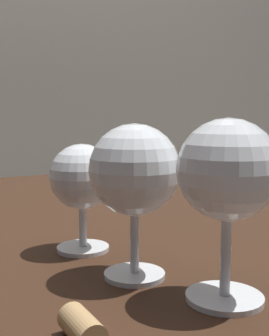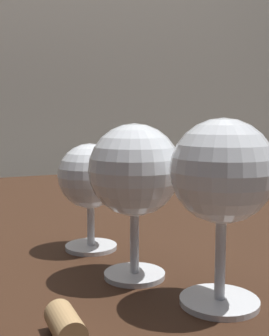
% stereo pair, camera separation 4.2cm
% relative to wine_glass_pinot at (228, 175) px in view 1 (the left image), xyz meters
% --- Properties ---
extents(dining_table, '(1.47, 0.98, 0.72)m').
position_rel_wine_glass_pinot_xyz_m(dining_table, '(0.01, 0.36, -0.18)').
color(dining_table, '#382114').
rests_on(dining_table, ground_plane).
extents(wine_glass_pinot, '(0.09, 0.09, 0.16)m').
position_rel_wine_glass_pinot_xyz_m(wine_glass_pinot, '(0.00, 0.00, 0.00)').
color(wine_glass_pinot, white).
rests_on(wine_glass_pinot, dining_table).
extents(wine_glass_port, '(0.09, 0.09, 0.15)m').
position_rel_wine_glass_pinot_xyz_m(wine_glass_port, '(-0.04, 0.09, -0.01)').
color(wine_glass_port, white).
rests_on(wine_glass_port, dining_table).
extents(wine_glass_chardonnay, '(0.08, 0.08, 0.13)m').
position_rel_wine_glass_pinot_xyz_m(wine_glass_chardonnay, '(-0.05, 0.19, -0.03)').
color(wine_glass_chardonnay, white).
rests_on(wine_glass_chardonnay, dining_table).
extents(cork, '(0.02, 0.04, 0.02)m').
position_rel_wine_glass_pinot_xyz_m(cork, '(-0.13, -0.01, -0.10)').
color(cork, tan).
rests_on(cork, dining_table).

